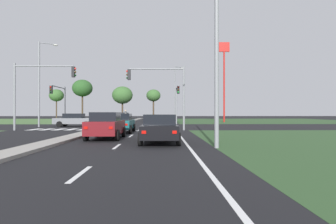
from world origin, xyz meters
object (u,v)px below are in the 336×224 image
object	(u,v)px
car_grey_third	(75,120)
traffic_signal_far_right	(177,98)
car_silver_sixth	(108,118)
treeline_third	(122,95)
treeline_near	(56,95)
pedestrian_at_median	(126,115)
traffic_signal_near_left	(37,84)
traffic_signal_near_right	(163,86)
fastfood_pole_sign	(224,65)
street_lamp_third	(176,91)
traffic_signal_far_left	(60,97)
car_blue_eighth	(125,116)
street_lamp_near	(213,20)
car_red_seventh	(117,117)
treeline_second	(82,88)
treeline_fourth	(153,96)
car_maroon_second	(106,125)
car_teal_fourth	(121,123)
car_black_fifth	(160,128)
street_lamp_second	(41,80)

from	to	relation	value
car_grey_third	traffic_signal_far_right	distance (m)	13.07
car_silver_sixth	treeline_third	world-z (taller)	treeline_third
treeline_near	pedestrian_at_median	bearing A→B (deg)	-51.58
traffic_signal_near_left	treeline_third	bearing A→B (deg)	86.81
traffic_signal_near_right	traffic_signal_far_right	distance (m)	11.63
fastfood_pole_sign	treeline_third	bearing A→B (deg)	138.44
treeline_third	street_lamp_third	bearing A→B (deg)	-44.31
traffic_signal_far_left	car_blue_eighth	bearing A→B (deg)	77.52
car_blue_eighth	street_lamp_near	distance (m)	49.43
car_red_seventh	treeline_second	xyz separation A→B (m)	(-10.90, 17.03, 6.59)
traffic_signal_far_right	car_silver_sixth	bearing A→B (deg)	150.25
car_blue_eighth	treeline_fourth	bearing A→B (deg)	-126.83
treeline_second	treeline_third	bearing A→B (deg)	-15.01
car_maroon_second	treeline_third	xyz separation A→B (m)	(-5.66, 47.85, 4.76)
car_teal_fourth	treeline_fourth	size ratio (longest dim) A/B	0.59
traffic_signal_near_left	treeline_near	xyz separation A→B (m)	(-13.96, 42.65, 1.50)
car_black_fifth	traffic_signal_near_left	distance (m)	15.91
treeline_near	traffic_signal_far_left	bearing A→B (deg)	-69.13
street_lamp_near	street_lamp_second	xyz separation A→B (m)	(-15.79, 19.29, -0.47)
car_teal_fourth	car_black_fifth	world-z (taller)	car_teal_fourth
car_maroon_second	car_teal_fourth	size ratio (longest dim) A/B	1.02
car_teal_fourth	car_blue_eighth	distance (m)	38.21
traffic_signal_far_right	fastfood_pole_sign	bearing A→B (deg)	51.21
treeline_fourth	traffic_signal_far_left	bearing A→B (deg)	-109.42
pedestrian_at_median	treeline_near	size ratio (longest dim) A/B	0.26
street_lamp_near	traffic_signal_far_left	bearing A→B (deg)	122.45
car_black_fifth	car_silver_sixth	bearing A→B (deg)	105.76
car_maroon_second	car_red_seventh	size ratio (longest dim) A/B	0.99
traffic_signal_far_right	street_lamp_second	bearing A→B (deg)	-161.23
street_lamp_near	street_lamp_second	world-z (taller)	street_lamp_near
car_maroon_second	car_blue_eighth	size ratio (longest dim) A/B	0.98
street_lamp_near	treeline_third	size ratio (longest dim) A/B	1.36
car_teal_fourth	street_lamp_second	size ratio (longest dim) A/B	0.45
street_lamp_second	treeline_third	size ratio (longest dim) A/B	1.25
pedestrian_at_median	treeline_third	xyz separation A→B (m)	(-3.45, 21.45, 4.28)
car_grey_third	treeline_near	distance (m)	39.39
car_grey_third	car_red_seventh	world-z (taller)	car_red_seventh
traffic_signal_far_right	street_lamp_near	xyz separation A→B (m)	(0.28, -24.57, 2.16)
car_blue_eighth	street_lamp_third	size ratio (longest dim) A/B	0.42
car_black_fifth	traffic_signal_near_left	size ratio (longest dim) A/B	0.73
car_black_fifth	traffic_signal_near_left	bearing A→B (deg)	135.63
car_teal_fourth	traffic_signal_near_left	world-z (taller)	traffic_signal_near_left
pedestrian_at_median	fastfood_pole_sign	size ratio (longest dim) A/B	0.14
traffic_signal_near_right	car_grey_third	bearing A→B (deg)	146.01
street_lamp_second	street_lamp_third	distance (m)	27.15
traffic_signal_near_left	traffic_signal_far_right	world-z (taller)	traffic_signal_near_left
car_silver_sixth	street_lamp_third	bearing A→B (deg)	-134.37
traffic_signal_near_right	traffic_signal_far_right	xyz separation A→B (m)	(1.91, 11.46, -0.46)
car_black_fifth	street_lamp_near	bearing A→B (deg)	-43.14
car_blue_eighth	treeline_second	bearing A→B (deg)	-32.69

